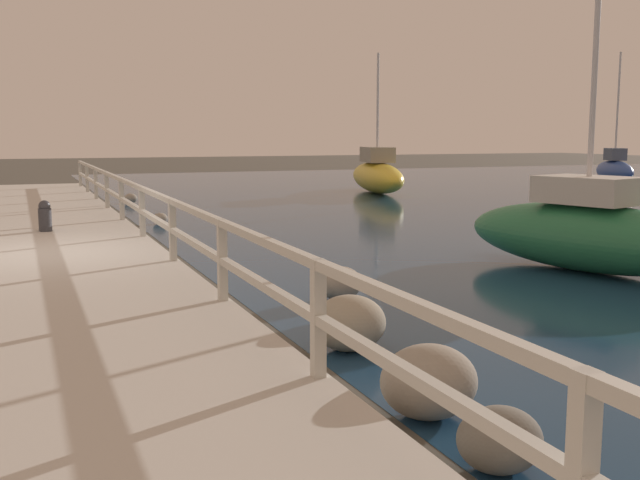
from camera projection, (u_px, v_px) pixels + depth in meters
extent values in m
plane|color=#4C473D|center=(48.00, 271.00, 12.03)|extent=(120.00, 120.00, 0.00)
cube|color=beige|center=(48.00, 262.00, 12.01)|extent=(3.69, 36.00, 0.29)
cube|color=beige|center=(581.00, 479.00, 3.11)|extent=(0.10, 0.10, 0.94)
cube|color=beige|center=(318.00, 319.00, 5.81)|extent=(0.10, 0.10, 0.94)
cube|color=beige|center=(222.00, 260.00, 8.52)|extent=(0.10, 0.10, 0.94)
cube|color=beige|center=(173.00, 230.00, 11.22)|extent=(0.10, 0.10, 0.94)
cube|color=beige|center=(142.00, 211.00, 13.93)|extent=(0.10, 0.10, 0.94)
cube|color=beige|center=(122.00, 199.00, 16.63)|extent=(0.10, 0.10, 0.94)
cube|color=beige|center=(107.00, 190.00, 19.34)|extent=(0.10, 0.10, 0.94)
cube|color=beige|center=(96.00, 183.00, 22.04)|extent=(0.10, 0.10, 0.94)
cube|color=beige|center=(87.00, 178.00, 24.75)|extent=(0.10, 0.10, 0.94)
cube|color=beige|center=(80.00, 173.00, 27.45)|extent=(0.10, 0.10, 0.94)
cube|color=beige|center=(155.00, 194.00, 12.51)|extent=(0.09, 32.50, 0.08)
cube|color=beige|center=(156.00, 220.00, 12.57)|extent=(0.09, 32.50, 0.08)
ellipsoid|color=#666056|center=(500.00, 440.00, 4.84)|extent=(0.57, 0.52, 0.43)
ellipsoid|color=gray|center=(349.00, 323.00, 7.55)|extent=(0.76, 0.68, 0.57)
ellipsoid|color=gray|center=(160.00, 218.00, 18.26)|extent=(0.37, 0.33, 0.28)
ellipsoid|color=gray|center=(429.00, 382.00, 5.75)|extent=(0.77, 0.69, 0.58)
ellipsoid|color=gray|center=(340.00, 283.00, 9.88)|extent=(0.60, 0.54, 0.45)
ellipsoid|color=gray|center=(131.00, 198.00, 23.80)|extent=(0.42, 0.38, 0.31)
cylinder|color=#333338|center=(45.00, 220.00, 14.68)|extent=(0.25, 0.25, 0.45)
sphere|color=#333338|center=(44.00, 206.00, 14.64)|extent=(0.23, 0.23, 0.23)
ellipsoid|color=gold|center=(377.00, 177.00, 28.05)|extent=(2.63, 6.10, 1.14)
cube|color=#9E937F|center=(377.00, 155.00, 27.93)|extent=(1.33, 2.04, 0.56)
cylinder|color=silver|center=(378.00, 108.00, 27.69)|extent=(0.09, 0.09, 4.00)
ellipsoid|color=#2D4C9E|center=(614.00, 171.00, 34.05)|extent=(2.49, 4.02, 1.00)
cube|color=#4C566B|center=(615.00, 154.00, 33.94)|extent=(1.09, 1.33, 0.55)
cylinder|color=silver|center=(618.00, 107.00, 33.64)|extent=(0.09, 0.09, 4.81)
ellipsoid|color=#236B42|center=(586.00, 237.00, 11.92)|extent=(2.62, 4.68, 1.08)
cube|color=beige|center=(589.00, 190.00, 11.81)|extent=(1.39, 1.71, 0.43)
cylinder|color=silver|center=(597.00, 18.00, 11.44)|extent=(0.09, 0.09, 5.71)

